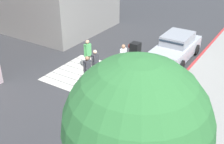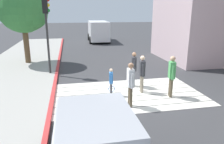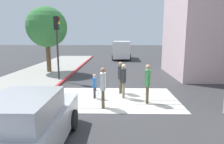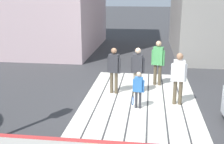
% 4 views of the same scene
% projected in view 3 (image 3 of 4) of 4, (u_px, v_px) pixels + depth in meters
% --- Properties ---
extents(ground_plane, '(120.00, 120.00, 0.00)m').
position_uv_depth(ground_plane, '(110.00, 99.00, 9.51)').
color(ground_plane, '#38383A').
extents(crosswalk_stripes, '(6.40, 3.80, 0.01)m').
position_uv_depth(crosswalk_stripes, '(110.00, 98.00, 9.51)').
color(crosswalk_stripes, silver).
rests_on(crosswalk_stripes, ground).
extents(curb_painted, '(0.16, 40.00, 0.13)m').
position_uv_depth(curb_painted, '(44.00, 97.00, 9.57)').
color(curb_painted, '#BC3333').
rests_on(curb_painted, ground).
extents(car_parked_near_curb, '(1.99, 4.31, 1.57)m').
position_uv_depth(car_parked_near_curb, '(25.00, 127.00, 4.90)').
color(car_parked_near_curb, silver).
rests_on(car_parked_near_curb, ground).
extents(van_down_street, '(2.50, 5.27, 2.35)m').
position_uv_depth(van_down_street, '(122.00, 49.00, 26.02)').
color(van_down_street, silver).
rests_on(van_down_street, ground).
extents(traffic_light_corner, '(0.39, 0.28, 4.24)m').
position_uv_depth(traffic_light_corner, '(57.00, 36.00, 12.73)').
color(traffic_light_corner, '#2D2D2D').
rests_on(traffic_light_corner, ground).
extents(street_tree, '(3.20, 3.20, 5.32)m').
position_uv_depth(street_tree, '(48.00, 28.00, 15.56)').
color(street_tree, brown).
rests_on(street_tree, ground).
extents(pedestrian_adult_lead, '(0.23, 0.50, 1.72)m').
position_uv_depth(pedestrian_adult_lead, '(103.00, 85.00, 8.13)').
color(pedestrian_adult_lead, brown).
rests_on(pedestrian_adult_lead, ground).
extents(pedestrian_adult_trailing, '(0.26, 0.49, 1.68)m').
position_uv_depth(pedestrian_adult_trailing, '(124.00, 78.00, 9.44)').
color(pedestrian_adult_trailing, gray).
rests_on(pedestrian_adult_trailing, ground).
extents(pedestrian_adult_side, '(0.30, 0.51, 1.77)m').
position_uv_depth(pedestrian_adult_side, '(148.00, 81.00, 8.69)').
color(pedestrian_adult_side, brown).
rests_on(pedestrian_adult_side, ground).
extents(pedestrian_teen_behind, '(0.28, 0.48, 1.68)m').
position_uv_depth(pedestrian_teen_behind, '(121.00, 75.00, 10.27)').
color(pedestrian_teen_behind, brown).
rests_on(pedestrian_teen_behind, ground).
extents(pedestrian_child_with_racket, '(0.29, 0.38, 1.20)m').
position_uv_depth(pedestrian_child_with_racket, '(95.00, 85.00, 9.44)').
color(pedestrian_child_with_racket, '#333338').
rests_on(pedestrian_child_with_racket, ground).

